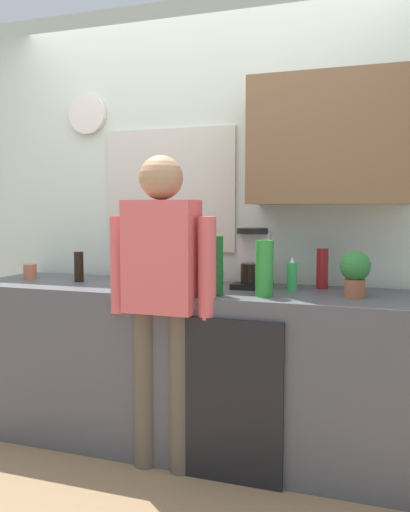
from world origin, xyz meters
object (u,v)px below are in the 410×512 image
at_px(coffee_maker, 253,261).
at_px(bottle_green_wine, 216,266).
at_px(bottle_clear_soda, 264,268).
at_px(cup_terracotta_mug, 30,271).
at_px(cup_white_mug, 131,280).
at_px(dish_soap, 292,276).
at_px(cup_yellow_cup, 141,278).
at_px(person_at_sink, 162,286).
at_px(bottle_red_vinegar, 322,269).
at_px(bottle_dark_sauce, 79,267).
at_px(mixing_bowl, 184,277).
at_px(bottle_olive_oil, 173,267).
at_px(potted_plant, 355,271).

bearing_deg(coffee_maker, bottle_green_wine, -110.28).
height_order(bottle_clear_soda, cup_terracotta_mug, bottle_clear_soda).
bearing_deg(coffee_maker, cup_white_mug, -155.89).
height_order(bottle_clear_soda, dish_soap, bottle_clear_soda).
bearing_deg(dish_soap, cup_white_mug, -164.05).
bearing_deg(cup_yellow_cup, cup_white_mug, -90.11).
bearing_deg(person_at_sink, cup_white_mug, 136.00).
bearing_deg(bottle_red_vinegar, cup_white_mug, -160.14).
bearing_deg(dish_soap, bottle_dark_sauce, -176.61).
relative_size(coffee_maker, cup_terracotta_mug, 3.59).
height_order(mixing_bowl, person_at_sink, person_at_sink).
bearing_deg(bottle_dark_sauce, person_at_sink, -24.69).
distance_m(bottle_dark_sauce, person_at_sink, 0.74).
distance_m(bottle_clear_soda, bottle_green_wine, 0.24).
bearing_deg(person_at_sink, dish_soap, 20.28).
bearing_deg(mixing_bowl, person_at_sink, -83.83).
bearing_deg(cup_terracotta_mug, cup_yellow_cup, -3.76).
relative_size(bottle_clear_soda, cup_terracotta_mug, 3.04).
distance_m(coffee_maker, bottle_clear_soda, 0.30).
height_order(cup_terracotta_mug, person_at_sink, person_at_sink).
relative_size(cup_white_mug, dish_soap, 0.53).
relative_size(coffee_maker, cup_yellow_cup, 3.88).
bearing_deg(mixing_bowl, cup_white_mug, -125.01).
distance_m(bottle_clear_soda, cup_terracotta_mug, 1.54).
distance_m(bottle_clear_soda, cup_white_mug, 0.74).
xyz_separation_m(bottle_olive_oil, bottle_dark_sauce, (-0.67, 0.15, -0.04)).
relative_size(cup_yellow_cup, person_at_sink, 0.05).
bearing_deg(bottle_olive_oil, bottle_dark_sauce, 167.49).
xyz_separation_m(coffee_maker, bottle_dark_sauce, (-1.04, -0.11, -0.06)).
distance_m(coffee_maker, bottle_olive_oil, 0.46).
distance_m(cup_white_mug, mixing_bowl, 0.35).
xyz_separation_m(mixing_bowl, potted_plant, (0.97, -0.17, 0.09)).
distance_m(bottle_red_vinegar, bottle_clear_soda, 0.43).
height_order(bottle_olive_oil, cup_terracotta_mug, bottle_olive_oil).
distance_m(bottle_olive_oil, cup_terracotta_mug, 1.04).
distance_m(bottle_clear_soda, cup_yellow_cup, 0.75).
bearing_deg(bottle_clear_soda, bottle_red_vinegar, 55.24).
bearing_deg(bottle_dark_sauce, potted_plant, -1.73).
xyz_separation_m(bottle_clear_soda, cup_terracotta_mug, (-1.52, 0.17, -0.09)).
xyz_separation_m(cup_white_mug, dish_soap, (0.83, 0.24, 0.03)).
distance_m(bottle_dark_sauce, bottle_clear_soda, 1.18).
height_order(bottle_red_vinegar, cup_terracotta_mug, bottle_red_vinegar).
bearing_deg(potted_plant, person_at_sink, -164.08).
bearing_deg(cup_terracotta_mug, cup_white_mug, -12.50).
xyz_separation_m(bottle_green_wine, person_at_sink, (-0.25, -0.11, -0.10)).
bearing_deg(cup_yellow_cup, potted_plant, -0.40).
xyz_separation_m(cup_yellow_cup, dish_soap, (0.83, 0.11, 0.04)).
bearing_deg(cup_yellow_cup, cup_terracotta_mug, 176.24).
bearing_deg(bottle_dark_sauce, mixing_bowl, 10.84).
bearing_deg(person_at_sink, bottle_green_wine, 10.06).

